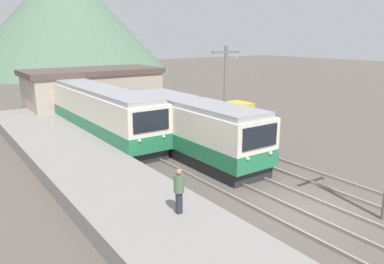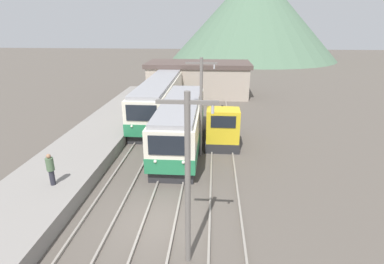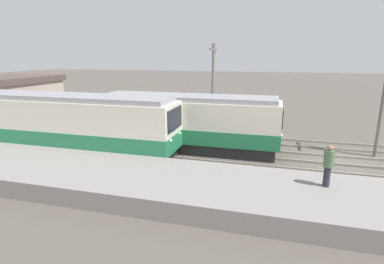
{
  "view_description": "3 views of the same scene",
  "coord_description": "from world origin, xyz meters",
  "px_view_note": "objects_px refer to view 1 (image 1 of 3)",
  "views": [
    {
      "loc": [
        -12.38,
        -8.92,
        7.06
      ],
      "look_at": [
        -0.1,
        8.53,
        1.64
      ],
      "focal_mm": 35.0,
      "sensor_mm": 36.0,
      "label": 1
    },
    {
      "loc": [
        2.53,
        -11.26,
        8.54
      ],
      "look_at": [
        1.04,
        8.56,
        1.33
      ],
      "focal_mm": 28.0,
      "sensor_mm": 36.0,
      "label": 2
    },
    {
      "loc": [
        -17.52,
        3.82,
        5.82
      ],
      "look_at": [
        -0.74,
        8.45,
        1.39
      ],
      "focal_mm": 28.0,
      "sensor_mm": 36.0,
      "label": 3
    }
  ],
  "objects_px": {
    "shunting_locomotive": "(218,126)",
    "person_on_platform": "(179,189)",
    "commuter_train_center": "(192,130)",
    "commuter_train_left": "(102,115)",
    "catenary_mast_mid": "(225,98)"
  },
  "relations": [
    {
      "from": "shunting_locomotive",
      "to": "person_on_platform",
      "type": "distance_m",
      "value": 12.24
    },
    {
      "from": "shunting_locomotive",
      "to": "person_on_platform",
      "type": "relative_size",
      "value": 3.05
    },
    {
      "from": "commuter_train_center",
      "to": "person_on_platform",
      "type": "bearing_deg",
      "value": -127.93
    },
    {
      "from": "shunting_locomotive",
      "to": "person_on_platform",
      "type": "xyz_separation_m",
      "value": [
        -8.74,
        -8.55,
        0.53
      ]
    },
    {
      "from": "commuter_train_left",
      "to": "commuter_train_center",
      "type": "height_order",
      "value": "commuter_train_left"
    },
    {
      "from": "shunting_locomotive",
      "to": "person_on_platform",
      "type": "bearing_deg",
      "value": -135.64
    },
    {
      "from": "catenary_mast_mid",
      "to": "person_on_platform",
      "type": "distance_m",
      "value": 9.65
    },
    {
      "from": "commuter_train_center",
      "to": "person_on_platform",
      "type": "distance_m",
      "value": 9.34
    },
    {
      "from": "person_on_platform",
      "to": "shunting_locomotive",
      "type": "bearing_deg",
      "value": 44.36
    },
    {
      "from": "commuter_train_center",
      "to": "person_on_platform",
      "type": "height_order",
      "value": "commuter_train_center"
    },
    {
      "from": "shunting_locomotive",
      "to": "catenary_mast_mid",
      "type": "xyz_separation_m",
      "value": [
        -1.49,
        -2.46,
        2.4
      ]
    },
    {
      "from": "catenary_mast_mid",
      "to": "person_on_platform",
      "type": "xyz_separation_m",
      "value": [
        -7.25,
        -6.09,
        -1.87
      ]
    },
    {
      "from": "commuter_train_center",
      "to": "catenary_mast_mid",
      "type": "relative_size",
      "value": 1.74
    },
    {
      "from": "commuter_train_left",
      "to": "commuter_train_center",
      "type": "relative_size",
      "value": 1.28
    },
    {
      "from": "commuter_train_center",
      "to": "shunting_locomotive",
      "type": "height_order",
      "value": "commuter_train_center"
    }
  ]
}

